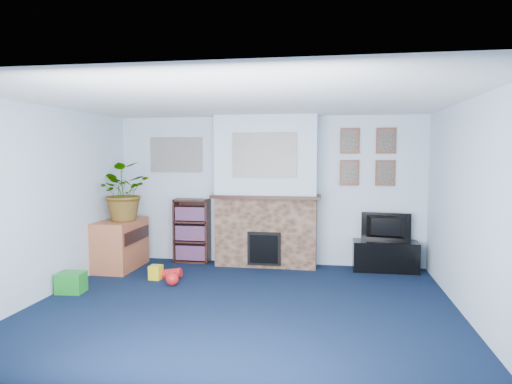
% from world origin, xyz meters
% --- Properties ---
extents(floor, '(5.00, 4.50, 0.01)m').
position_xyz_m(floor, '(0.00, 0.00, 0.00)').
color(floor, black).
rests_on(floor, ground).
extents(ceiling, '(5.00, 4.50, 0.01)m').
position_xyz_m(ceiling, '(0.00, 0.00, 2.40)').
color(ceiling, white).
rests_on(ceiling, wall_back).
extents(wall_back, '(5.00, 0.04, 2.40)m').
position_xyz_m(wall_back, '(0.00, 2.25, 1.20)').
color(wall_back, silver).
rests_on(wall_back, ground).
extents(wall_front, '(5.00, 0.04, 2.40)m').
position_xyz_m(wall_front, '(0.00, -2.25, 1.20)').
color(wall_front, silver).
rests_on(wall_front, ground).
extents(wall_left, '(0.04, 4.50, 2.40)m').
position_xyz_m(wall_left, '(-2.50, 0.00, 1.20)').
color(wall_left, silver).
rests_on(wall_left, ground).
extents(wall_right, '(0.04, 4.50, 2.40)m').
position_xyz_m(wall_right, '(2.50, 0.00, 1.20)').
color(wall_right, silver).
rests_on(wall_right, ground).
extents(chimney_breast, '(1.72, 0.50, 2.40)m').
position_xyz_m(chimney_breast, '(0.00, 2.05, 1.18)').
color(chimney_breast, brown).
rests_on(chimney_breast, ground).
extents(collage_main, '(1.00, 0.03, 0.68)m').
position_xyz_m(collage_main, '(0.00, 1.84, 1.78)').
color(collage_main, gray).
rests_on(collage_main, chimney_breast).
extents(collage_left, '(0.90, 0.03, 0.58)m').
position_xyz_m(collage_left, '(-1.55, 2.23, 1.78)').
color(collage_left, gray).
rests_on(collage_left, wall_back).
extents(portrait_tl, '(0.30, 0.03, 0.40)m').
position_xyz_m(portrait_tl, '(1.30, 2.23, 2.00)').
color(portrait_tl, brown).
rests_on(portrait_tl, wall_back).
extents(portrait_tr, '(0.30, 0.03, 0.40)m').
position_xyz_m(portrait_tr, '(1.85, 2.23, 2.00)').
color(portrait_tr, brown).
rests_on(portrait_tr, wall_back).
extents(portrait_bl, '(0.30, 0.03, 0.40)m').
position_xyz_m(portrait_bl, '(1.30, 2.23, 1.50)').
color(portrait_bl, brown).
rests_on(portrait_bl, wall_back).
extents(portrait_br, '(0.30, 0.03, 0.40)m').
position_xyz_m(portrait_br, '(1.85, 2.23, 1.50)').
color(portrait_br, brown).
rests_on(portrait_br, wall_back).
extents(tv_stand, '(0.97, 0.41, 0.46)m').
position_xyz_m(tv_stand, '(1.86, 2.03, 0.22)').
color(tv_stand, black).
rests_on(tv_stand, ground).
extents(television, '(0.75, 0.20, 0.43)m').
position_xyz_m(television, '(1.86, 2.05, 0.67)').
color(television, black).
rests_on(television, tv_stand).
extents(bookshelf, '(0.58, 0.28, 1.05)m').
position_xyz_m(bookshelf, '(-1.25, 2.11, 0.50)').
color(bookshelf, black).
rests_on(bookshelf, ground).
extents(sideboard, '(0.55, 0.98, 0.76)m').
position_xyz_m(sideboard, '(-2.24, 1.51, 0.35)').
color(sideboard, '#AD5937').
rests_on(sideboard, ground).
extents(potted_plant, '(0.98, 0.91, 0.90)m').
position_xyz_m(potted_plant, '(-2.19, 1.46, 1.21)').
color(potted_plant, '#26661E').
rests_on(potted_plant, sideboard).
extents(mantel_clock, '(0.11, 0.07, 0.16)m').
position_xyz_m(mantel_clock, '(-0.08, 2.00, 1.22)').
color(mantel_clock, gold).
rests_on(mantel_clock, chimney_breast).
extents(mantel_candle, '(0.05, 0.05, 0.16)m').
position_xyz_m(mantel_candle, '(0.31, 2.00, 1.23)').
color(mantel_candle, '#B2BFC6').
rests_on(mantel_candle, chimney_breast).
extents(mantel_teddy, '(0.12, 0.12, 0.12)m').
position_xyz_m(mantel_teddy, '(-0.63, 2.00, 1.22)').
color(mantel_teddy, gray).
rests_on(mantel_teddy, chimney_breast).
extents(mantel_can, '(0.06, 0.06, 0.13)m').
position_xyz_m(mantel_can, '(0.76, 2.00, 1.21)').
color(mantel_can, yellow).
rests_on(mantel_can, chimney_breast).
extents(green_crate, '(0.35, 0.29, 0.27)m').
position_xyz_m(green_crate, '(-2.30, 0.22, 0.14)').
color(green_crate, '#198C26').
rests_on(green_crate, ground).
extents(toy_ball, '(0.18, 0.18, 0.18)m').
position_xyz_m(toy_ball, '(-1.11, 0.74, 0.09)').
color(toy_ball, red).
rests_on(toy_ball, ground).
extents(toy_block, '(0.18, 0.18, 0.20)m').
position_xyz_m(toy_block, '(-1.45, 1.00, 0.11)').
color(toy_block, yellow).
rests_on(toy_block, ground).
extents(toy_tube, '(0.31, 0.14, 0.18)m').
position_xyz_m(toy_tube, '(-1.25, 1.08, 0.07)').
color(toy_tube, red).
rests_on(toy_tube, ground).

